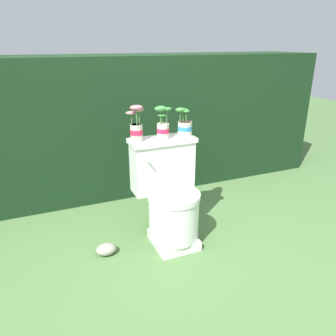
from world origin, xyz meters
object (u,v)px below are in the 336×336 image
(potted_plant_left, at_px, (136,127))
(potted_plant_midleft, at_px, (163,126))
(toilet, at_px, (169,196))
(garden_stone, at_px, (106,249))
(potted_plant_middle, at_px, (184,125))

(potted_plant_left, distance_m, potted_plant_midleft, 0.19)
(toilet, relative_size, garden_stone, 5.34)
(toilet, xyz_separation_m, potted_plant_midleft, (-0.00, 0.11, 0.48))
(toilet, height_order, potted_plant_middle, potted_plant_middle)
(potted_plant_left, relative_size, potted_plant_middle, 1.22)
(potted_plant_middle, bearing_deg, potted_plant_midleft, -174.27)
(potted_plant_middle, xyz_separation_m, garden_stone, (-0.64, -0.14, -0.77))
(potted_plant_left, xyz_separation_m, potted_plant_midleft, (0.18, -0.01, -0.01))
(potted_plant_left, relative_size, potted_plant_midleft, 1.07)
(potted_plant_midleft, relative_size, garden_stone, 1.69)
(garden_stone, bearing_deg, potted_plant_midleft, 15.24)
(potted_plant_left, height_order, potted_plant_middle, potted_plant_left)
(potted_plant_left, distance_m, potted_plant_middle, 0.35)
(potted_plant_left, xyz_separation_m, potted_plant_middle, (0.35, 0.01, -0.02))
(potted_plant_midleft, xyz_separation_m, potted_plant_middle, (0.17, 0.02, -0.01))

